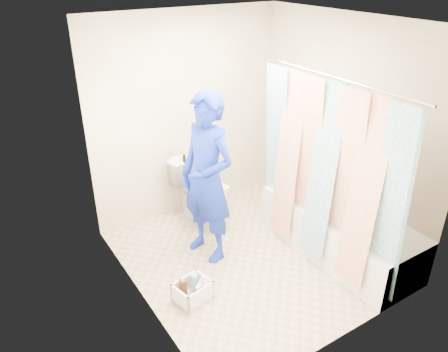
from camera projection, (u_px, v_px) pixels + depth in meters
floor at (250, 257)px, 4.66m from camera, size 2.60×2.60×0.00m
ceiling at (258, 21)px, 3.57m from camera, size 2.40×2.60×0.02m
wall_back at (188, 116)px, 5.09m from camera, size 2.40×0.02×2.40m
wall_front at (360, 216)px, 3.14m from camera, size 2.40×0.02×2.40m
wall_left at (134, 187)px, 3.54m from camera, size 0.02×2.60×2.40m
wall_right at (343, 130)px, 4.70m from camera, size 0.02×2.60×2.40m
bathtub at (339, 231)px, 4.63m from camera, size 0.70×1.75×0.50m
curtain_rod at (335, 78)px, 3.71m from camera, size 0.02×1.90×0.02m
shower_curtain at (324, 175)px, 4.13m from camera, size 0.06×1.75×1.80m
toilet at (202, 193)px, 5.11m from camera, size 0.57×0.83×0.77m
tank_lid at (209, 192)px, 5.00m from camera, size 0.51×0.30×0.04m
tank_internals at (187, 160)px, 5.05m from camera, size 0.19×0.07×0.25m
plumber at (207, 179)px, 4.34m from camera, size 0.57×0.73×1.79m
cleaning_caddy at (194, 291)px, 4.05m from camera, size 0.37×0.32×0.25m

